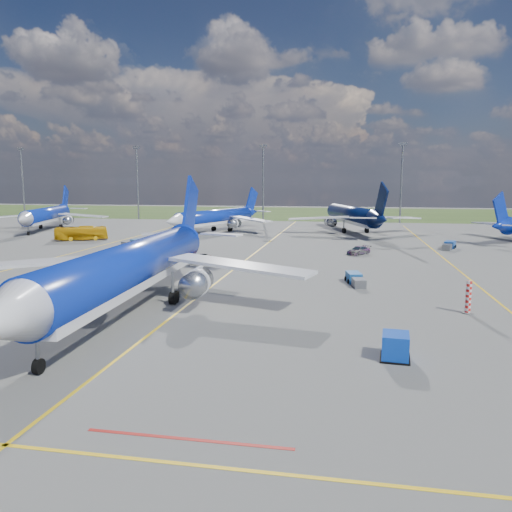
% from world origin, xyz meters
% --- Properties ---
extents(ground, '(400.00, 400.00, 0.00)m').
position_xyz_m(ground, '(0.00, 0.00, 0.00)').
color(ground, '#535351').
rests_on(ground, ground).
extents(grass_strip, '(400.00, 80.00, 0.01)m').
position_xyz_m(grass_strip, '(0.00, 150.00, 0.00)').
color(grass_strip, '#2D4719').
rests_on(grass_strip, ground).
extents(taxiway_lines, '(60.25, 160.00, 0.02)m').
position_xyz_m(taxiway_lines, '(0.17, 27.70, 0.01)').
color(taxiway_lines, yellow).
rests_on(taxiway_lines, ground).
extents(floodlight_masts, '(202.20, 0.50, 22.70)m').
position_xyz_m(floodlight_masts, '(10.00, 110.00, 12.56)').
color(floodlight_masts, slate).
rests_on(floodlight_masts, ground).
extents(warning_post, '(0.50, 0.50, 3.00)m').
position_xyz_m(warning_post, '(26.00, 8.00, 1.50)').
color(warning_post, red).
rests_on(warning_post, ground).
extents(bg_jet_nw, '(40.10, 46.66, 10.45)m').
position_xyz_m(bg_jet_nw, '(-58.16, 73.34, 0.00)').
color(bg_jet_nw, '#0B259D').
rests_on(bg_jet_nw, ground).
extents(bg_jet_nnw, '(40.70, 46.13, 10.06)m').
position_xyz_m(bg_jet_nnw, '(-15.50, 75.18, 0.00)').
color(bg_jet_nnw, '#0B259D').
rests_on(bg_jet_nnw, ground).
extents(bg_jet_n, '(44.61, 51.57, 11.47)m').
position_xyz_m(bg_jet_n, '(16.16, 81.55, 0.00)').
color(bg_jet_n, '#06133A').
rests_on(bg_jet_n, ground).
extents(main_airliner, '(37.40, 48.06, 12.22)m').
position_xyz_m(main_airliner, '(-4.23, 3.48, 0.00)').
color(main_airliner, '#0B259D').
rests_on(main_airliner, ground).
extents(uld_container, '(1.93, 2.33, 1.74)m').
position_xyz_m(uld_container, '(18.45, -5.25, 0.87)').
color(uld_container, '#0D40C2').
rests_on(uld_container, ground).
extents(apron_bus, '(10.31, 6.78, 2.87)m').
position_xyz_m(apron_bus, '(-38.00, 53.94, 1.44)').
color(apron_bus, '#D69C0C').
rests_on(apron_bus, ground).
extents(service_car_a, '(2.13, 4.16, 1.36)m').
position_xyz_m(service_car_a, '(-17.30, 32.31, 0.68)').
color(service_car_a, '#999999').
rests_on(service_car_a, ground).
extents(service_car_b, '(5.57, 3.88, 1.41)m').
position_xyz_m(service_car_b, '(-5.07, 30.13, 0.71)').
color(service_car_b, '#999999').
rests_on(service_car_b, ground).
extents(service_car_c, '(4.44, 4.82, 1.36)m').
position_xyz_m(service_car_c, '(17.03, 43.83, 0.68)').
color(service_car_c, '#999999').
rests_on(service_car_c, ground).
extents(baggage_tug_w, '(2.40, 5.48, 1.19)m').
position_xyz_m(baggage_tug_w, '(16.17, 19.53, 0.56)').
color(baggage_tug_w, '#1B58A3').
rests_on(baggage_tug_w, ground).
extents(baggage_tug_c, '(3.01, 5.10, 1.11)m').
position_xyz_m(baggage_tug_c, '(-24.00, 48.06, 0.52)').
color(baggage_tug_c, '#1A589F').
rests_on(baggage_tug_c, ground).
extents(baggage_tug_e, '(3.30, 5.80, 1.26)m').
position_xyz_m(baggage_tug_e, '(32.93, 53.67, 0.59)').
color(baggage_tug_e, '#1B4CA6').
rests_on(baggage_tug_e, ground).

